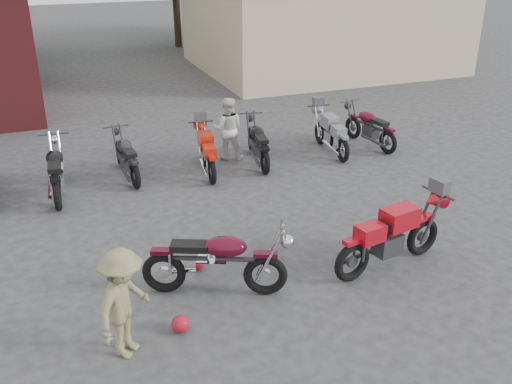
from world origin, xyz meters
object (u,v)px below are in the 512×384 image
object	(u,v)px
row_bike_5	(258,141)
row_bike_7	(370,125)
helmet	(180,324)
person_tan	(124,304)
row_bike_2	(56,168)
row_bike_3	(126,155)
sportbike	(392,233)
vintage_motorcycle	(217,258)
person_light	(228,129)
row_bike_6	(331,131)
row_bike_4	(207,150)

from	to	relation	value
row_bike_5	row_bike_7	world-z (taller)	row_bike_5
helmet	person_tan	world-z (taller)	person_tan
row_bike_2	row_bike_3	bearing A→B (deg)	-70.03
sportbike	row_bike_2	size ratio (longest dim) A/B	1.05
row_bike_2	vintage_motorcycle	bearing A→B (deg)	-152.69
person_light	row_bike_3	size ratio (longest dim) A/B	0.82
person_light	row_bike_6	world-z (taller)	person_light
row_bike_2	row_bike_3	size ratio (longest dim) A/B	1.10
row_bike_2	row_bike_5	xyz separation A→B (m)	(4.78, 0.19, -0.04)
row_bike_7	vintage_motorcycle	bearing A→B (deg)	122.95
person_tan	row_bike_4	xyz separation A→B (m)	(2.89, 5.86, -0.23)
row_bike_7	row_bike_6	bearing A→B (deg)	85.91
person_tan	row_bike_7	size ratio (longest dim) A/B	0.80
person_light	row_bike_5	distance (m)	0.84
person_tan	row_bike_2	xyz separation A→B (m)	(-0.52, 5.80, -0.18)
helmet	row_bike_3	size ratio (longest dim) A/B	0.14
person_tan	row_bike_4	distance (m)	6.54
person_light	row_bike_3	bearing A→B (deg)	26.95
sportbike	row_bike_6	size ratio (longest dim) A/B	1.12
vintage_motorcycle	sportbike	distance (m)	3.01
row_bike_4	row_bike_6	distance (m)	3.42
sportbike	row_bike_6	distance (m)	5.70
row_bike_6	row_bike_5	bearing A→B (deg)	95.58
person_tan	row_bike_4	bearing A→B (deg)	15.33
person_light	row_bike_2	size ratio (longest dim) A/B	0.75
sportbike	row_bike_3	xyz separation A→B (m)	(-3.50, 5.64, -0.08)
row_bike_4	row_bike_7	distance (m)	4.64
vintage_motorcycle	row_bike_4	xyz separation A→B (m)	(1.33, 4.95, -0.08)
row_bike_5	person_light	bearing A→B (deg)	55.94
row_bike_4	sportbike	bearing A→B (deg)	-154.54
row_bike_2	row_bike_6	distance (m)	6.84
sportbike	person_light	bearing A→B (deg)	88.18
row_bike_2	person_light	bearing A→B (deg)	-75.67
sportbike	row_bike_3	world-z (taller)	sportbike
helmet	row_bike_2	world-z (taller)	row_bike_2
person_tan	row_bike_6	world-z (taller)	person_tan
vintage_motorcycle	helmet	distance (m)	1.19
row_bike_3	row_bike_7	world-z (taller)	row_bike_7
sportbike	row_bike_5	world-z (taller)	sportbike
helmet	person_tan	bearing A→B (deg)	-166.37
sportbike	person_light	world-z (taller)	person_light
vintage_motorcycle	row_bike_5	size ratio (longest dim) A/B	1.11
vintage_motorcycle	row_bike_4	distance (m)	5.12
vintage_motorcycle	row_bike_5	world-z (taller)	vintage_motorcycle
person_tan	row_bike_6	distance (m)	8.73
person_tan	row_bike_2	bearing A→B (deg)	46.74
sportbike	vintage_motorcycle	bearing A→B (deg)	163.82
helmet	person_light	bearing A→B (deg)	65.58
sportbike	person_tan	bearing A→B (deg)	177.20
sportbike	row_bike_2	bearing A→B (deg)	123.97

